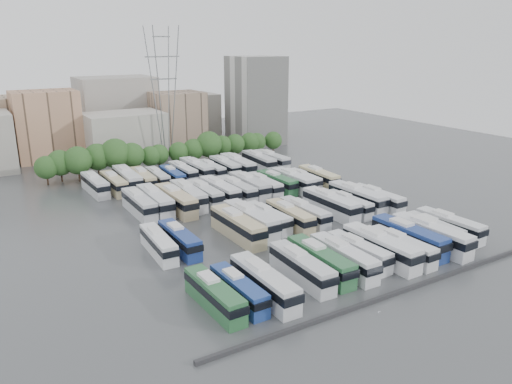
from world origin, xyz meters
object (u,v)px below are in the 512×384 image
bus_r0_s11 (431,235)px  bus_r1_s12 (357,197)px  bus_r3_s12 (259,161)px  bus_r0_s12 (434,229)px  bus_r0_s6 (343,257)px  bus_r0_s5 (320,260)px  bus_r1_s10 (331,204)px  bus_r1_s0 (159,243)px  bus_r2_s8 (249,186)px  bus_r2_s6 (220,190)px  bus_r3_s2 (127,179)px  bus_r1_s4 (238,226)px  bus_r2_s12 (304,179)px  bus_r3_s8 (211,169)px  bus_r0_s4 (301,267)px  bus_r0_s10 (409,237)px  bus_r3_s10 (238,165)px  bus_r1_s13 (377,199)px  bus_r0_s13 (450,225)px  bus_r2_s5 (204,194)px  bus_r3_s6 (183,172)px  bus_r2_s7 (237,189)px  bus_r1_s7 (290,216)px  bus_r2_s4 (188,195)px  bus_r3_s13 (271,160)px  bus_r0_s2 (264,282)px  bus_r3_s0 (95,184)px  bus_r1_s5 (251,219)px  bus_r2_s9 (263,185)px  bus_r3_s4 (158,177)px  bus_r3_s9 (225,167)px  bus_r3_s3 (143,179)px  apartment_tower (256,101)px  bus_r1_s8 (304,213)px  bus_r1_s6 (268,217)px  bus_r2_s11 (293,181)px  electricity_pylon (164,89)px  bus_r3_s5 (173,176)px  bus_r0_s0 (214,295)px  bus_r1_s11 (348,204)px  bus_r2_s10 (277,182)px  bus_r3_s7 (196,169)px  bus_r2_s3 (176,200)px  bus_r1_s1 (179,239)px  bus_r2_s13 (319,177)px  bus_r0_s1 (239,289)px  bus_r2_s2 (155,201)px  bus_r0_s7 (359,251)px

bus_r0_s11 → bus_r1_s12: bus_r1_s12 is taller
bus_r3_s12 → bus_r0_s12: bearing=-87.5°
bus_r0_s6 → bus_r0_s5: bearing=168.9°
bus_r0_s12 → bus_r1_s10: 18.71m
bus_r1_s0 → bus_r2_s8: bearing=37.8°
bus_r2_s6 → bus_r3_s2: (-13.09, 17.60, 0.11)m
bus_r1_s4 → bus_r3_s2: 37.37m
bus_r2_s12 → bus_r3_s8: size_ratio=0.99×
bus_r0_s4 → bus_r0_s5: bearing=6.5°
bus_r0_s10 → bus_r3_s10: 52.81m
bus_r0_s11 → bus_r1_s13: bus_r0_s11 is taller
bus_r0_s13 → bus_r2_s12: bus_r0_s13 is taller
bus_r3_s8 → bus_r1_s4: bearing=-111.0°
bus_r2_s5 → bus_r3_s6: 18.60m
bus_r0_s13 → bus_r2_s7: size_ratio=0.97×
bus_r2_s5 → bus_r1_s7: bearing=-70.4°
bus_r2_s4 → bus_r3_s13: (29.85, 16.91, -0.09)m
bus_r0_s2 → bus_r0_s13: (36.36, 1.57, -0.15)m
bus_r3_s0 → bus_r1_s12: bearing=-43.3°
bus_r1_s5 → bus_r2_s9: bus_r1_s5 is taller
bus_r2_s7 → bus_r2_s8: 3.35m
bus_r2_s12 → bus_r3_s4: size_ratio=0.98×
bus_r1_s7 → bus_r2_s7: bus_r2_s7 is taller
bus_r3_s2 → bus_r2_s8: bearing=-40.6°
bus_r3_s9 → bus_r3_s10: 3.11m
bus_r1_s0 → bus_r3_s3: bus_r3_s3 is taller
bus_r0_s11 → bus_r1_s4: size_ratio=1.01×
bus_r2_s4 → bus_r2_s12: (26.49, -1.26, -0.37)m
apartment_tower → bus_r1_s8: size_ratio=2.18×
bus_r1_s6 → bus_r2_s11: (16.53, 15.94, 0.25)m
electricity_pylon → bus_r1_s13: 62.50m
bus_r3_s2 → bus_r3_s5: 9.84m
bus_r0_s13 → bus_r3_s3: bearing=120.0°
electricity_pylon → bus_r2_s9: size_ratio=2.86×
bus_r0_s4 → bus_r2_s4: size_ratio=0.93×
bus_r0_s0 → bus_r2_s5: (16.31, 36.90, 0.11)m
bus_r0_s6 → bus_r3_s3: 54.49m
bus_r1_s11 → bus_r2_s10: 18.95m
bus_r0_s2 → bus_r3_s5: 54.93m
bus_r0_s0 → bus_r3_s7: bearing=66.1°
electricity_pylon → bus_r2_s3: 44.40m
bus_r2_s4 → bus_r2_s10: bearing=0.8°
bus_r0_s0 → bus_r3_s12: (39.42, 54.32, 0.21)m
bus_r3_s0 → bus_r3_s13: bearing=-2.5°
bus_r1_s1 → bus_r2_s13: bearing=23.3°
bus_r0_s1 → bus_r1_s12: size_ratio=0.80×
bus_r2_s10 → bus_r1_s1: bearing=-149.8°
bus_r2_s2 → bus_r2_s4: bus_r2_s2 is taller
bus_r0_s7 → bus_r1_s5: size_ratio=0.83×
bus_r1_s8 → bus_r3_s13: (16.60, 36.23, 0.12)m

